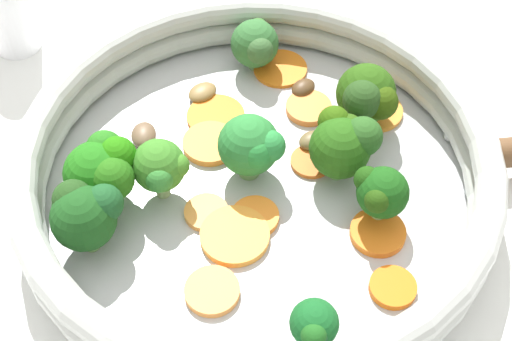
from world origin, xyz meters
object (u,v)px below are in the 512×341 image
carrot_slice_4 (280,69)px  carrot_slice_9 (215,117)px  carrot_slice_8 (378,233)px  broccoli_floret_4 (85,216)px  broccoli_floret_1 (380,193)px  carrot_slice_5 (375,111)px  broccoli_floret_6 (160,168)px  carrot_slice_0 (393,287)px  carrot_slice_3 (255,217)px  broccoli_floret_0 (256,44)px  broccoli_floret_7 (103,170)px  broccoli_floret_8 (314,326)px  broccoli_floret_5 (344,143)px  skillet (256,190)px  carrot_slice_2 (206,212)px  mushroom_piece_1 (313,140)px  broccoli_floret_3 (249,147)px  carrot_slice_6 (311,161)px  mushroom_piece_0 (205,92)px  mushroom_piece_3 (303,88)px  carrot_slice_10 (235,236)px  mushroom_piece_2 (144,135)px  carrot_slice_1 (212,291)px  carrot_slice_7 (309,108)px  broccoli_floret_2 (367,96)px  carrot_slice_11 (210,143)px

carrot_slice_4 → carrot_slice_9: (0.07, 0.03, 0.00)m
carrot_slice_8 → broccoli_floret_4: bearing=-23.3°
carrot_slice_4 → broccoli_floret_1: broccoli_floret_1 is taller
carrot_slice_5 → broccoli_floret_6: broccoli_floret_6 is taller
carrot_slice_0 → broccoli_floret_4: bearing=-35.6°
broccoli_floret_6 → carrot_slice_3: bearing=136.5°
broccoli_floret_0 → broccoli_floret_6: bearing=38.4°
broccoli_floret_7 → broccoli_floret_8: broccoli_floret_7 is taller
broccoli_floret_5 → broccoli_floret_6: bearing=-15.9°
skillet → broccoli_floret_8: bearing=79.8°
broccoli_floret_8 → carrot_slice_2: bearing=-80.2°
broccoli_floret_7 → mushroom_piece_1: (-0.15, 0.02, -0.03)m
broccoli_floret_3 → mushroom_piece_1: (-0.05, -0.01, -0.02)m
carrot_slice_6 → broccoli_floret_7: (0.14, -0.03, 0.03)m
carrot_slice_0 → carrot_slice_5: carrot_slice_0 is taller
broccoli_floret_0 → carrot_slice_5: bearing=125.4°
carrot_slice_2 → broccoli_floret_6: broccoli_floret_6 is taller
mushroom_piece_0 → mushroom_piece_3: (-0.07, 0.03, 0.00)m
carrot_slice_5 → broccoli_floret_0: broccoli_floret_0 is taller
carrot_slice_3 → mushroom_piece_1: (-0.07, -0.04, 0.00)m
carrot_slice_9 → carrot_slice_10: bearing=73.0°
carrot_slice_0 → mushroom_piece_2: mushroom_piece_2 is taller
carrot_slice_8 → broccoli_floret_3: broccoli_floret_3 is taller
carrot_slice_1 → broccoli_floret_3: broccoli_floret_3 is taller
carrot_slice_7 → broccoli_floret_0: broccoli_floret_0 is taller
carrot_slice_5 → carrot_slice_9: size_ratio=0.96×
carrot_slice_2 → carrot_slice_1: bearing=70.3°
carrot_slice_6 → broccoli_floret_5: size_ratio=0.58×
carrot_slice_0 → broccoli_floret_4: broccoli_floret_4 is taller
carrot_slice_7 → broccoli_floret_1: size_ratio=0.76×
carrot_slice_2 → mushroom_piece_0: size_ratio=1.26×
skillet → broccoli_floret_0: 0.13m
carrot_slice_2 → carrot_slice_6: carrot_slice_2 is taller
carrot_slice_10 → carrot_slice_0: bearing=133.0°
carrot_slice_4 → carrot_slice_7: bearing=88.8°
carrot_slice_8 → broccoli_floret_3: bearing=-56.6°
carrot_slice_6 → carrot_slice_10: size_ratio=0.65×
broccoli_floret_2 → broccoli_floret_4: 0.22m
carrot_slice_9 → broccoli_floret_7: size_ratio=0.83×
broccoli_floret_2 → mushroom_piece_1: broccoli_floret_2 is taller
carrot_slice_0 → carrot_slice_8: size_ratio=0.80×
skillet → carrot_slice_10: carrot_slice_10 is taller
carrot_slice_0 → broccoli_floret_2: (-0.06, -0.13, 0.03)m
skillet → carrot_slice_11: bearing=-72.1°
broccoli_floret_1 → mushroom_piece_2: (0.12, -0.14, -0.02)m
carrot_slice_2 → mushroom_piece_2: (0.01, -0.08, 0.00)m
mushroom_piece_2 → mushroom_piece_3: 0.13m
carrot_slice_5 → mushroom_piece_3: 0.06m
carrot_slice_3 → broccoli_floret_5: broccoli_floret_5 is taller
carrot_slice_10 → mushroom_piece_0: bearing=-104.6°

